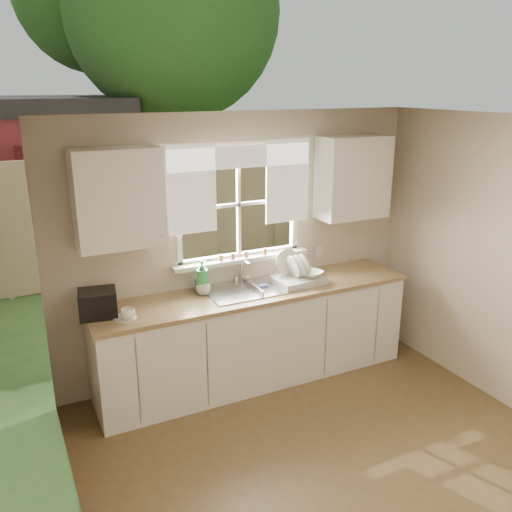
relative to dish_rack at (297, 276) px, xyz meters
name	(u,v)px	position (x,y,z in m)	size (l,w,h in m)	color
ground	(359,487)	(-0.46, -1.68, -0.98)	(4.00, 4.00, 0.00)	brown
room_walls	(377,332)	(-0.46, -1.75, 0.26)	(3.62, 4.02, 2.50)	beige
ceiling	(384,125)	(-0.46, -1.68, 1.52)	(3.60, 4.00, 0.02)	silver
window	(240,222)	(-0.46, 0.32, 0.51)	(1.38, 0.16, 1.06)	white
curtains	(241,175)	(-0.46, 0.27, 0.96)	(1.50, 0.03, 0.81)	white
base_cabinets	(255,337)	(-0.46, 0.00, -0.54)	(3.00, 0.62, 0.87)	white
countertop	(255,292)	(-0.46, 0.00, -0.09)	(3.04, 0.65, 0.04)	#97784B
upper_cabinet_left	(118,198)	(-1.61, 0.14, 0.87)	(0.70, 0.33, 0.80)	white
upper_cabinet_right	(353,177)	(0.69, 0.14, 0.87)	(0.70, 0.33, 0.80)	white
wall_outlet	(318,251)	(0.42, 0.30, 0.10)	(0.08, 0.01, 0.12)	beige
sill_jars	(242,255)	(-0.47, 0.26, 0.20)	(0.50, 0.04, 0.06)	brown
backyard	(125,43)	(0.12, 6.74, 2.49)	(20.00, 10.00, 6.13)	#335421
sink	(253,296)	(-0.46, 0.03, -0.14)	(0.88, 0.52, 0.40)	#B7B7BC
dish_rack	(297,276)	(0.00, 0.00, 0.00)	(0.47, 0.37, 0.31)	silver
bowl	(312,274)	(0.13, -0.05, 0.02)	(0.21, 0.21, 0.05)	silver
soap_bottle_a	(202,277)	(-0.92, 0.13, 0.09)	(0.12, 0.12, 0.32)	green
soap_bottle_b	(200,283)	(-0.92, 0.19, 0.02)	(0.08, 0.08, 0.17)	blue
soap_bottle_c	(203,285)	(-0.92, 0.11, 0.02)	(0.14, 0.14, 0.18)	#C0B39E
saucer	(125,318)	(-1.68, -0.10, -0.06)	(0.19, 0.19, 0.01)	silver
cup	(128,314)	(-1.66, -0.13, -0.02)	(0.12, 0.12, 0.09)	white
black_appliance	(98,303)	(-1.86, 0.05, 0.04)	(0.30, 0.26, 0.22)	black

